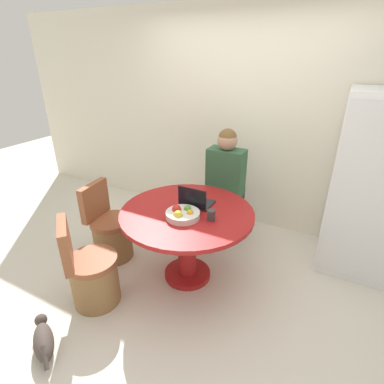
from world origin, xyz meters
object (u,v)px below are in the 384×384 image
at_px(refrigerator, 374,188).
at_px(laptop, 196,201).
at_px(cat, 43,340).
at_px(fruit_bowl, 182,214).
at_px(dining_table, 187,228).
at_px(person_seated, 227,181).
at_px(chair_near_left_corner, 92,276).
at_px(chair_left_side, 111,234).

distance_m(refrigerator, laptop, 1.71).
bearing_deg(refrigerator, cat, -132.67).
distance_m(fruit_bowl, cat, 1.44).
relative_size(dining_table, person_seated, 0.91).
height_order(chair_near_left_corner, laptop, laptop).
bearing_deg(dining_table, fruit_bowl, -80.35).
relative_size(chair_near_left_corner, cat, 2.01).
bearing_deg(refrigerator, dining_table, -146.15).
distance_m(chair_near_left_corner, person_seated, 1.72).
distance_m(chair_left_side, fruit_bowl, 1.04).
relative_size(dining_table, cat, 2.92).
bearing_deg(chair_near_left_corner, laptop, -85.86).
distance_m(dining_table, cat, 1.44).
distance_m(laptop, fruit_bowl, 0.26).
relative_size(chair_near_left_corner, laptop, 2.97).
bearing_deg(person_seated, laptop, 86.88).
distance_m(chair_near_left_corner, fruit_bowl, 0.96).
height_order(dining_table, chair_near_left_corner, chair_near_left_corner).
relative_size(dining_table, chair_left_side, 1.45).
relative_size(chair_near_left_corner, fruit_bowl, 2.80).
height_order(person_seated, cat, person_seated).
xyz_separation_m(chair_left_side, fruit_bowl, (0.92, -0.04, 0.50)).
relative_size(chair_left_side, cat, 2.01).
height_order(dining_table, person_seated, person_seated).
xyz_separation_m(chair_near_left_corner, chair_left_side, (-0.31, 0.60, 0.00)).
bearing_deg(fruit_bowl, person_seated, 87.78).
bearing_deg(person_seated, cat, 73.12).
xyz_separation_m(refrigerator, chair_left_side, (-2.39, -1.09, -0.61)).
bearing_deg(dining_table, person_seated, 86.00).
relative_size(person_seated, cat, 3.20).
xyz_separation_m(laptop, fruit_bowl, (0.00, -0.26, -0.01)).
xyz_separation_m(refrigerator, dining_table, (-1.49, -1.00, -0.33)).
height_order(laptop, fruit_bowl, laptop).
distance_m(chair_left_side, person_seated, 1.41).
xyz_separation_m(dining_table, chair_left_side, (-0.90, -0.09, -0.28)).
distance_m(refrigerator, person_seated, 1.45).
bearing_deg(cat, dining_table, -80.67).
relative_size(refrigerator, chair_left_side, 2.11).
bearing_deg(chair_near_left_corner, fruit_bowl, -96.78).
height_order(laptop, cat, laptop).
bearing_deg(refrigerator, laptop, -149.62).
relative_size(chair_left_side, laptop, 2.97).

